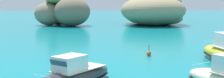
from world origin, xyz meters
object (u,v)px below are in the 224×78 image
motorboat_charcoal (73,76)px  channel_buoy (149,53)px  islet_small (63,12)px  islet_large (153,9)px

motorboat_charcoal → channel_buoy: motorboat_charcoal is taller
islet_small → motorboat_charcoal: size_ratio=2.08×
islet_large → channel_buoy: islet_large is taller
islet_small → channel_buoy: size_ratio=10.86×
islet_small → motorboat_charcoal: bearing=-86.3°
channel_buoy → islet_large: bearing=75.8°
islet_large → motorboat_charcoal: islet_large is taller
islet_large → motorboat_charcoal: (-20.92, -60.48, -3.60)m
motorboat_charcoal → channel_buoy: size_ratio=5.23×
islet_large → motorboat_charcoal: size_ratio=3.56×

